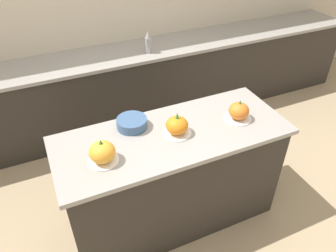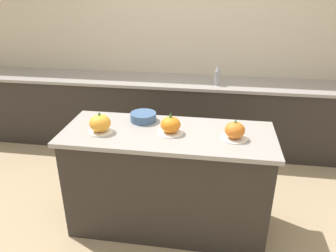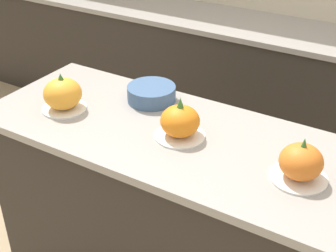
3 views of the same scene
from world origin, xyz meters
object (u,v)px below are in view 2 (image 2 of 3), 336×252
(pumpkin_cake_left, at_px, (100,124))
(mixing_bowl, at_px, (143,117))
(pumpkin_cake_center, at_px, (171,125))
(bottle_tall, at_px, (217,76))
(pumpkin_cake_right, at_px, (235,131))

(pumpkin_cake_left, relative_size, mixing_bowl, 0.90)
(pumpkin_cake_left, distance_m, pumpkin_cake_center, 0.55)
(pumpkin_cake_center, xyz_separation_m, mixing_bowl, (-0.26, 0.20, -0.03))
(pumpkin_cake_center, xyz_separation_m, bottle_tall, (0.33, 1.40, 0.02))
(pumpkin_cake_center, bearing_deg, pumpkin_cake_right, -3.05)
(pumpkin_cake_center, relative_size, mixing_bowl, 0.93)
(pumpkin_cake_right, bearing_deg, pumpkin_cake_left, -177.71)
(pumpkin_cake_right, distance_m, bottle_tall, 1.43)
(pumpkin_cake_left, distance_m, mixing_bowl, 0.39)
(pumpkin_cake_left, relative_size, bottle_tall, 0.84)
(pumpkin_cake_left, height_order, pumpkin_cake_center, pumpkin_cake_center)
(pumpkin_cake_center, distance_m, bottle_tall, 1.44)
(bottle_tall, height_order, mixing_bowl, bottle_tall)
(pumpkin_cake_center, relative_size, bottle_tall, 0.88)
(pumpkin_cake_right, xyz_separation_m, mixing_bowl, (-0.75, 0.22, -0.03))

